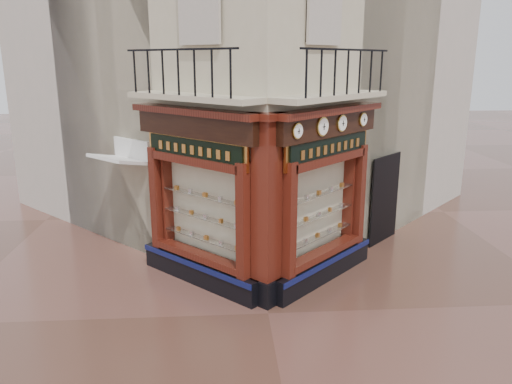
{
  "coord_description": "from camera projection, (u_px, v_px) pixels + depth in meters",
  "views": [
    {
      "loc": [
        -0.87,
        -9.05,
        4.95
      ],
      "look_at": [
        -0.11,
        2.0,
        2.01
      ],
      "focal_mm": 35.0,
      "sensor_mm": 36.0,
      "label": 1
    }
  ],
  "objects": [
    {
      "name": "balcony",
      "position": [
        263.0,
        96.0,
        10.41
      ],
      "size": [
        5.94,
        2.97,
        1.03
      ],
      "color": "beige",
      "rests_on": "ground"
    },
    {
      "name": "ground",
      "position": [
        268.0,
        313.0,
        10.06
      ],
      "size": [
        80.0,
        80.0,
        0.0
      ],
      "primitive_type": "plane",
      "color": "#523126",
      "rests_on": "ground"
    },
    {
      "name": "neighbour_right",
      "position": [
        318.0,
        43.0,
        17.13
      ],
      "size": [
        11.31,
        11.31,
        11.0
      ],
      "primitive_type": "cube",
      "rotation": [
        0.0,
        0.0,
        0.79
      ],
      "color": "#B3AB9C",
      "rests_on": "ground"
    },
    {
      "name": "main_building",
      "position": [
        250.0,
        22.0,
        14.45
      ],
      "size": [
        11.31,
        11.31,
        12.0
      ],
      "primitive_type": "cube",
      "rotation": [
        0.0,
        0.0,
        0.79
      ],
      "color": "beige",
      "rests_on": "ground"
    },
    {
      "name": "signboard_right",
      "position": [
        330.0,
        148.0,
        10.82
      ],
      "size": [
        2.26,
        2.26,
        0.6
      ],
      "rotation": [
        0.0,
        0.0,
        0.79
      ],
      "color": "#C48339",
      "rests_on": "ground"
    },
    {
      "name": "neighbour_left",
      "position": [
        173.0,
        43.0,
        16.81
      ],
      "size": [
        11.31,
        11.31,
        11.0
      ],
      "primitive_type": "cube",
      "rotation": [
        0.0,
        0.0,
        0.79
      ],
      "color": "#B3AB9C",
      "rests_on": "ground"
    },
    {
      "name": "shopfront_right",
      "position": [
        325.0,
        197.0,
        11.16
      ],
      "size": [
        2.86,
        2.86,
        3.98
      ],
      "rotation": [
        0.0,
        0.0,
        0.79
      ],
      "color": "black",
      "rests_on": "ground"
    },
    {
      "name": "signboard_left",
      "position": [
        194.0,
        150.0,
        10.62
      ],
      "size": [
        2.21,
        2.21,
        0.59
      ],
      "rotation": [
        0.0,
        0.0,
        2.36
      ],
      "color": "#C48339",
      "rests_on": "ground"
    },
    {
      "name": "clock_b",
      "position": [
        323.0,
        127.0,
        10.27
      ],
      "size": [
        0.32,
        0.32,
        0.4
      ],
      "rotation": [
        0.0,
        0.0,
        0.79
      ],
      "color": "gold",
      "rests_on": "ground"
    },
    {
      "name": "corner_pilaster",
      "position": [
        267.0,
        214.0,
        10.04
      ],
      "size": [
        0.85,
        0.85,
        3.98
      ],
      "rotation": [
        0.0,
        0.0,
        0.79
      ],
      "color": "black",
      "rests_on": "ground"
    },
    {
      "name": "clock_a",
      "position": [
        297.0,
        131.0,
        9.64
      ],
      "size": [
        0.26,
        0.26,
        0.31
      ],
      "rotation": [
        0.0,
        0.0,
        0.79
      ],
      "color": "gold",
      "rests_on": "ground"
    },
    {
      "name": "shopfront_left",
      "position": [
        199.0,
        199.0,
        10.97
      ],
      "size": [
        2.86,
        2.86,
        3.98
      ],
      "rotation": [
        0.0,
        0.0,
        2.36
      ],
      "color": "black",
      "rests_on": "ground"
    },
    {
      "name": "clock_d",
      "position": [
        363.0,
        120.0,
        11.49
      ],
      "size": [
        0.26,
        0.26,
        0.31
      ],
      "rotation": [
        0.0,
        0.0,
        0.79
      ],
      "color": "gold",
      "rests_on": "ground"
    },
    {
      "name": "clock_c",
      "position": [
        342.0,
        123.0,
        10.82
      ],
      "size": [
        0.3,
        0.3,
        0.37
      ],
      "rotation": [
        0.0,
        0.0,
        0.79
      ],
      "color": "gold",
      "rests_on": "ground"
    },
    {
      "name": "awning",
      "position": [
        124.0,
        256.0,
        12.97
      ],
      "size": [
        1.61,
        1.61,
        0.25
      ],
      "primitive_type": null,
      "rotation": [
        0.2,
        0.0,
        2.36
      ],
      "color": "white",
      "rests_on": "ground"
    }
  ]
}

